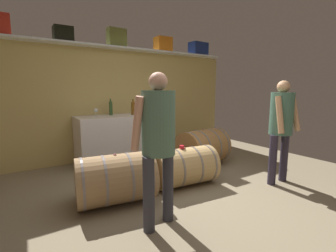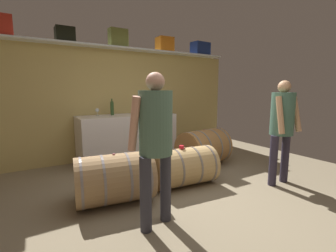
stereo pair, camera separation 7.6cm
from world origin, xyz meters
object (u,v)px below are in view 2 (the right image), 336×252
at_px(toolcase_olive, 118,38).
at_px(toolcase_navy, 200,49).
at_px(toolcase_orange, 165,45).
at_px(winemaker_pouring, 282,122).
at_px(work_cabinet, 128,138).
at_px(wine_barrel_near, 184,167).
at_px(visitor_tasting, 155,134).
at_px(wine_bottle_dark, 168,107).
at_px(tasting_cup, 181,147).
at_px(wine_bottle_amber, 134,108).
at_px(toolcase_black, 65,35).
at_px(wine_barrel_far, 115,178).
at_px(wine_glass, 97,111).
at_px(wine_barrel_flank, 204,148).
at_px(wine_bottle_green, 112,108).

distance_m(toolcase_olive, toolcase_navy, 2.05).
height_order(toolcase_orange, winemaker_pouring, toolcase_orange).
xyz_separation_m(work_cabinet, wine_barrel_near, (0.22, -1.64, -0.18)).
bearing_deg(work_cabinet, visitor_tasting, -105.26).
relative_size(toolcase_orange, work_cabinet, 0.18).
bearing_deg(wine_barrel_near, wine_bottle_dark, 72.94).
relative_size(tasting_cup, winemaker_pouring, 0.05).
distance_m(toolcase_orange, wine_bottle_amber, 1.61).
relative_size(toolcase_navy, visitor_tasting, 0.28).
bearing_deg(wine_barrel_near, wine_bottle_amber, 98.27).
relative_size(toolcase_black, tasting_cup, 4.44).
bearing_deg(wine_barrel_far, visitor_tasting, -66.18).
relative_size(toolcase_black, wine_glass, 2.18).
bearing_deg(wine_bottle_amber, wine_bottle_dark, -15.90).
xyz_separation_m(toolcase_navy, wine_barrel_far, (-2.85, -1.90, -2.07)).
relative_size(work_cabinet, wine_barrel_near, 1.94).
height_order(wine_bottle_amber, wine_barrel_flank, wine_bottle_amber).
bearing_deg(toolcase_black, tasting_cup, -58.19).
height_order(toolcase_navy, wine_bottle_green, toolcase_navy).
bearing_deg(wine_bottle_green, work_cabinet, -25.89).
bearing_deg(visitor_tasting, wine_barrel_flank, 21.75).
relative_size(wine_glass, visitor_tasting, 0.09).
bearing_deg(work_cabinet, toolcase_olive, 100.54).
height_order(wine_bottle_green, wine_barrel_far, wine_bottle_green).
distance_m(toolcase_black, wine_barrel_far, 2.80).
xyz_separation_m(wine_bottle_green, wine_glass, (-0.29, 0.01, -0.05)).
distance_m(work_cabinet, wine_barrel_far, 1.85).
bearing_deg(wine_barrel_flank, wine_bottle_green, 131.10).
height_order(winemaker_pouring, visitor_tasting, visitor_tasting).
distance_m(toolcase_black, wine_bottle_green, 1.51).
xyz_separation_m(toolcase_navy, wine_glass, (-2.55, -0.11, -1.36)).
bearing_deg(toolcase_navy, wine_bottle_green, 178.69).
distance_m(toolcase_olive, winemaker_pouring, 3.34).
height_order(work_cabinet, wine_barrel_flank, work_cabinet).
height_order(work_cabinet, wine_barrel_far, work_cabinet).
bearing_deg(wine_glass, toolcase_orange, 4.18).
bearing_deg(wine_bottle_amber, wine_barrel_far, -121.36).
distance_m(wine_barrel_near, tasting_cup, 0.31).
bearing_deg(wine_barrel_far, wine_barrel_flank, 26.11).
bearing_deg(winemaker_pouring, visitor_tasting, 1.78).
distance_m(wine_bottle_dark, wine_barrel_far, 2.29).
bearing_deg(toolcase_olive, work_cabinet, -81.68).
height_order(wine_barrel_far, winemaker_pouring, winemaker_pouring).
distance_m(work_cabinet, wine_bottle_dark, 1.03).
xyz_separation_m(wine_bottle_amber, wine_bottle_green, (-0.40, 0.17, 0.00)).
xyz_separation_m(toolcase_navy, work_cabinet, (-2.01, -0.25, -1.92)).
distance_m(toolcase_olive, wine_glass, 1.48).
bearing_deg(wine_bottle_green, wine_barrel_near, -74.81).
relative_size(toolcase_black, toolcase_olive, 0.88).
height_order(wine_bottle_amber, wine_barrel_near, wine_bottle_amber).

